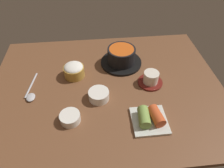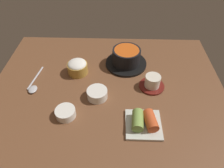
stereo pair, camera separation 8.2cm
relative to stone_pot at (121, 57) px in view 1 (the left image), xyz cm
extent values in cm
cube|color=brown|center=(-8.23, -15.12, -4.88)|extent=(100.00, 76.00, 2.00)
cylinder|color=black|center=(0.00, 0.00, -3.34)|extent=(19.73, 19.73, 1.08)
cylinder|color=black|center=(0.00, 0.00, 0.85)|extent=(13.14, 13.14, 7.29)
cylinder|color=#D15619|center=(0.00, 0.00, 4.20)|extent=(11.56, 11.56, 0.60)
cylinder|color=#B78C38|center=(-22.28, -6.86, -1.40)|extent=(9.17, 9.17, 4.95)
ellipsoid|color=white|center=(-22.28, -6.86, 1.07)|extent=(8.44, 8.44, 3.21)
cylinder|color=maroon|center=(10.82, -15.55, -3.48)|extent=(10.77, 10.77, 0.80)
cylinder|color=silver|center=(10.82, -15.55, -0.55)|extent=(6.47, 6.47, 5.05)
cylinder|color=#C6D18C|center=(10.82, -15.55, 1.67)|extent=(5.50, 5.50, 0.40)
cylinder|color=white|center=(-12.07, -21.84, -1.97)|extent=(8.34, 8.34, 3.82)
cylinder|color=brown|center=(-12.07, -21.84, -0.36)|extent=(6.84, 6.84, 0.50)
cube|color=silver|center=(5.69, -35.12, -3.38)|extent=(12.85, 12.85, 1.00)
cylinder|color=#7A9E47|center=(3.44, -35.12, -0.82)|extent=(4.67, 7.99, 4.12)
cylinder|color=#C64C23|center=(7.93, -35.12, -0.82)|extent=(5.46, 8.33, 4.12)
cylinder|color=white|center=(-23.11, -31.64, -2.25)|extent=(7.56, 7.56, 3.25)
cylinder|color=#386B2D|center=(-23.11, -31.64, -0.93)|extent=(6.20, 6.20, 0.50)
cylinder|color=#B7B7BC|center=(-40.86, -11.60, -3.48)|extent=(3.19, 15.04, 0.80)
ellipsoid|color=#B7B7BC|center=(-39.66, -19.06, -3.16)|extent=(3.60, 4.68, 1.26)
camera|label=1|loc=(-12.48, -77.33, 58.38)|focal=32.59mm
camera|label=2|loc=(-4.28, -77.62, 58.38)|focal=32.59mm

